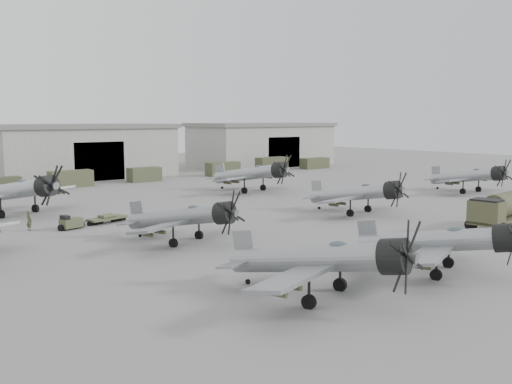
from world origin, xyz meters
TOP-DOWN VIEW (x-y plane):
  - ground at (0.00, 0.00)m, footprint 220.00×220.00m
  - hangar_center at (0.00, 61.96)m, footprint 29.00×14.80m
  - hangar_right at (38.00, 61.96)m, footprint 29.00×14.80m
  - support_truck_3 at (-6.59, 50.00)m, footprint 5.93×2.20m
  - support_truck_4 at (4.90, 50.00)m, footprint 4.96×2.20m
  - support_truck_5 at (19.67, 50.00)m, footprint 5.91×2.20m
  - support_truck_6 at (30.51, 50.00)m, footprint 6.12×2.20m
  - support_truck_7 at (41.39, 50.00)m, footprint 6.00×2.20m
  - aircraft_near_0 at (-14.85, -7.85)m, footprint 12.08×10.87m
  - aircraft_near_1 at (-5.52, -8.84)m, footprint 11.07×9.99m
  - aircraft_mid_1 at (-13.21, 8.64)m, footprint 11.03×9.98m
  - aircraft_mid_2 at (7.44, 9.15)m, footprint 11.79×10.62m
  - aircraft_mid_3 at (31.42, 11.15)m, footprint 11.98×10.78m
  - aircraft_far_0 at (-19.42, 30.07)m, footprint 13.29×12.02m
  - aircraft_far_1 at (10.13, 29.48)m, footprint 13.41×12.07m
  - fuel_tanker at (11.26, -3.41)m, footprint 8.25×4.34m
  - tug_trailer at (-16.73, 20.09)m, footprint 6.63×2.61m
  - ground_crew at (-21.18, 21.36)m, footprint 0.55×0.71m

SIDE VIEW (x-z plane):
  - ground at x=0.00m, z-range 0.00..0.00m
  - tug_trailer at x=-16.73m, z-range -0.16..1.15m
  - ground_crew at x=-21.18m, z-range 0.00..1.73m
  - support_truck_7 at x=41.39m, z-range 0.00..2.04m
  - support_truck_4 at x=4.90m, z-range 0.00..2.14m
  - support_truck_5 at x=19.67m, z-range 0.00..2.27m
  - support_truck_3 at x=-6.59m, z-range 0.00..2.33m
  - support_truck_6 at x=30.51m, z-range 0.00..2.63m
  - fuel_tanker at x=11.26m, z-range 0.23..3.31m
  - aircraft_near_1 at x=-5.52m, z-range -0.20..4.27m
  - aircraft_mid_1 at x=-13.21m, z-range -0.20..4.28m
  - aircraft_mid_2 at x=7.44m, z-range -0.21..4.47m
  - aircraft_mid_3 at x=31.42m, z-range -0.22..4.60m
  - aircraft_near_0 at x=-14.85m, z-range -0.22..4.62m
  - aircraft_far_1 at x=10.13m, z-range -0.24..5.09m
  - aircraft_far_0 at x=-19.42m, z-range -0.24..5.16m
  - hangar_center at x=0.00m, z-range 0.02..8.72m
  - hangar_right at x=38.00m, z-range 0.02..8.72m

